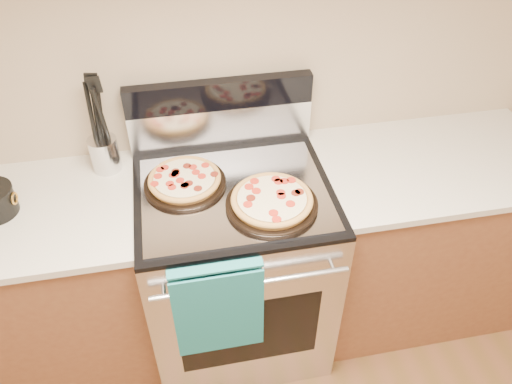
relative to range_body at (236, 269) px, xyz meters
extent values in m
plane|color=tan|center=(0.00, 0.35, 0.90)|extent=(4.00, 0.00, 4.00)
cube|color=#B7B7BC|center=(0.00, 0.00, 0.00)|extent=(0.76, 0.68, 0.90)
cube|color=black|center=(0.00, -0.34, 0.00)|extent=(0.56, 0.01, 0.40)
cube|color=black|center=(0.00, 0.00, 0.46)|extent=(0.76, 0.68, 0.02)
cube|color=silver|center=(0.00, 0.31, 0.56)|extent=(0.76, 0.06, 0.18)
cube|color=black|center=(0.00, 0.31, 0.71)|extent=(0.76, 0.06, 0.12)
cylinder|color=silver|center=(0.00, -0.38, 0.35)|extent=(0.70, 0.03, 0.03)
cube|color=gray|center=(0.00, -0.03, 0.47)|extent=(0.70, 0.55, 0.01)
cube|color=brown|center=(-0.88, 0.03, -0.01)|extent=(1.00, 0.62, 0.88)
cube|color=brown|center=(0.88, 0.03, -0.01)|extent=(1.00, 0.62, 0.88)
cube|color=#BBB4A7|center=(0.88, 0.03, 0.45)|extent=(1.02, 0.64, 0.03)
cylinder|color=silver|center=(-0.48, 0.24, 0.53)|extent=(0.15, 0.15, 0.14)
camera|label=1|loc=(-0.19, -1.45, 1.72)|focal=35.00mm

